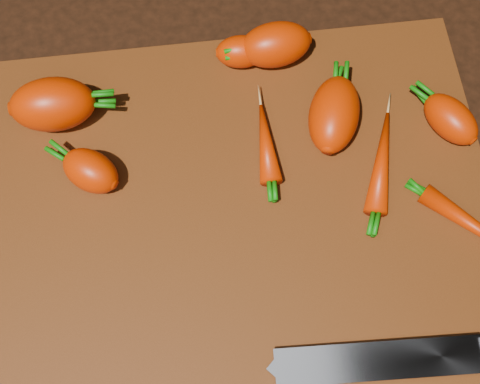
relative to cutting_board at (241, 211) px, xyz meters
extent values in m
cube|color=black|center=(0.00, 0.00, -0.01)|extent=(2.00, 2.00, 0.01)
cube|color=brown|center=(0.00, 0.00, 0.00)|extent=(0.50, 0.40, 0.01)
ellipsoid|color=red|center=(-0.18, 0.12, 0.03)|extent=(0.09, 0.06, 0.05)
ellipsoid|color=red|center=(-0.14, 0.05, 0.03)|extent=(0.07, 0.07, 0.04)
ellipsoid|color=red|center=(0.10, 0.08, 0.03)|extent=(0.08, 0.10, 0.05)
ellipsoid|color=red|center=(0.06, 0.17, 0.03)|extent=(0.08, 0.06, 0.05)
ellipsoid|color=red|center=(0.02, 0.17, 0.02)|extent=(0.05, 0.04, 0.03)
ellipsoid|color=red|center=(0.22, 0.06, 0.03)|extent=(0.07, 0.08, 0.04)
ellipsoid|color=red|center=(0.14, 0.03, 0.02)|extent=(0.06, 0.11, 0.02)
ellipsoid|color=red|center=(0.22, -0.05, 0.02)|extent=(0.10, 0.10, 0.02)
ellipsoid|color=red|center=(0.03, 0.06, 0.02)|extent=(0.02, 0.09, 0.02)
cube|color=gray|center=(0.01, -0.16, 0.01)|extent=(0.19, 0.04, 0.00)
cube|color=gray|center=(0.11, -0.16, 0.01)|extent=(0.01, 0.03, 0.01)
cube|color=black|center=(0.17, -0.16, 0.01)|extent=(0.11, 0.02, 0.02)
cylinder|color=#B2B2B7|center=(0.15, -0.16, 0.02)|extent=(0.01, 0.01, 0.00)
camera|label=1|loc=(-0.03, -0.24, 0.62)|focal=50.00mm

